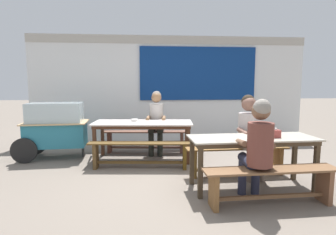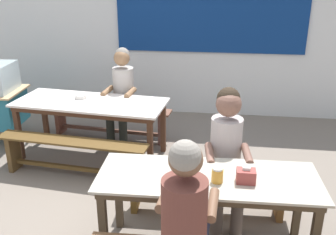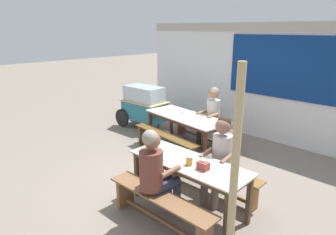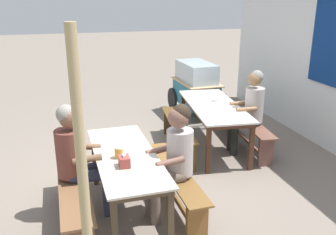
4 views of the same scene
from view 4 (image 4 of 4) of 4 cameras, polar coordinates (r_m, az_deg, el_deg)
The scene contains 15 objects.
ground_plane at distance 5.16m, azimuth -2.29°, elevation -9.08°, with size 40.00×40.00×0.00m, color gray.
dining_table_far at distance 5.88m, azimuth 7.03°, elevation 1.33°, with size 1.93×0.93×0.74m.
dining_table_near at distance 4.10m, azimuth -6.55°, elevation -6.62°, with size 1.78×0.69×0.74m.
bench_far_back at distance 6.17m, azimuth 11.99°, elevation -1.61°, with size 1.80×0.44×0.46m.
bench_far_front at distance 5.86m, azimuth 1.53°, elevation -2.31°, with size 1.80×0.43×0.46m.
bench_near_back at distance 4.38m, azimuth 1.09°, elevation -10.01°, with size 1.66×0.30×0.46m.
bench_near_front at distance 4.21m, azimuth -14.19°, elevation -11.74°, with size 1.67×0.36×0.46m.
food_cart at distance 7.54m, azimuth 4.27°, elevation 4.98°, with size 1.53×0.77×1.09m.
person_center_facing at distance 5.81m, azimuth 12.46°, elevation 1.63°, with size 0.43×0.52×1.31m.
person_near_front at distance 4.14m, azimuth -13.74°, elevation -5.40°, with size 0.43×0.58×1.30m.
person_right_near_table at distance 4.02m, azimuth 0.94°, elevation -5.50°, with size 0.43×0.53×1.30m.
tissue_box at distance 3.77m, azimuth -6.74°, elevation -6.70°, with size 0.15×0.10×0.13m.
condiment_jar at distance 3.96m, azimuth -7.57°, elevation -5.36°, with size 0.09×0.09×0.12m.
soup_bowl at distance 6.03m, azimuth 7.43°, elevation 2.69°, with size 0.14×0.14×0.05m, color silver.
wooden_support_post at distance 2.95m, azimuth -13.08°, elevation -7.81°, with size 0.08×0.08×2.21m, color tan.
Camera 4 is at (4.45, -1.02, 2.40)m, focal length 39.63 mm.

